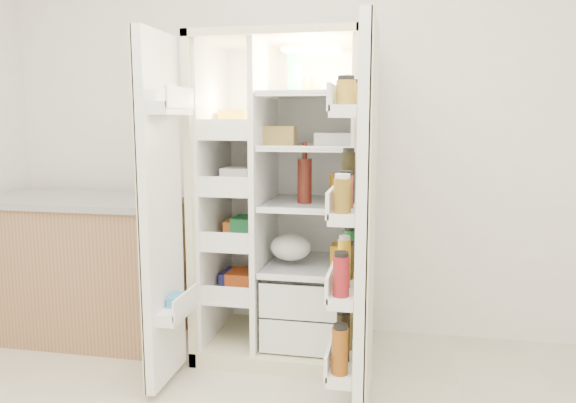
# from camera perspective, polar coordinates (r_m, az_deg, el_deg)

# --- Properties ---
(wall_back) EXTENTS (4.00, 0.02, 2.70)m
(wall_back) POSITION_cam_1_polar(r_m,az_deg,el_deg) (3.45, 2.30, 8.60)
(wall_back) COLOR white
(wall_back) RESTS_ON floor
(refrigerator) EXTENTS (0.92, 0.70, 1.80)m
(refrigerator) POSITION_cam_1_polar(r_m,az_deg,el_deg) (3.18, 0.05, -2.36)
(refrigerator) COLOR beige
(refrigerator) RESTS_ON floor
(freezer_door) EXTENTS (0.15, 0.40, 1.72)m
(freezer_door) POSITION_cam_1_polar(r_m,az_deg,el_deg) (2.74, -13.07, -1.23)
(freezer_door) COLOR white
(freezer_door) RESTS_ON floor
(fridge_door) EXTENTS (0.17, 0.58, 1.72)m
(fridge_door) POSITION_cam_1_polar(r_m,az_deg,el_deg) (2.42, 7.69, -2.79)
(fridge_door) COLOR white
(fridge_door) RESTS_ON floor
(kitchen_counter) EXTENTS (1.21, 0.64, 0.88)m
(kitchen_counter) POSITION_cam_1_polar(r_m,az_deg,el_deg) (3.65, -20.38, -6.38)
(kitchen_counter) COLOR #9A704D
(kitchen_counter) RESTS_ON floor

